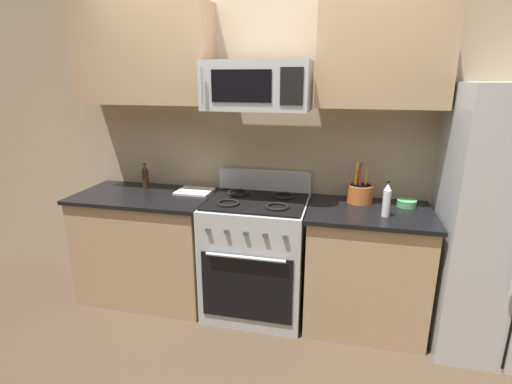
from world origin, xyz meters
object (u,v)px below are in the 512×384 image
microwave (258,85)px  bottle_soy (145,177)px  utensil_crock (360,193)px  cutting_board (195,191)px  range_oven (257,255)px  refrigerator (505,223)px  prep_bowl (407,203)px  bottle_vinegar (387,200)px

microwave → bottle_soy: 1.27m
utensil_crock → cutting_board: (-1.31, -0.04, -0.07)m
utensil_crock → bottle_soy: (-1.77, -0.01, 0.02)m
range_oven → refrigerator: size_ratio=0.61×
range_oven → prep_bowl: size_ratio=7.86×
range_oven → utensil_crock: size_ratio=3.59×
utensil_crock → cutting_board: bearing=-178.4°
microwave → cutting_board: (-0.56, 0.12, -0.85)m
utensil_crock → bottle_soy: 1.77m
range_oven → utensil_crock: bearing=13.4°
refrigerator → cutting_board: bearing=175.9°
refrigerator → bottle_soy: bearing=176.0°
utensil_crock → bottle_soy: utensil_crock is taller
cutting_board → bottle_vinegar: size_ratio=1.13×
utensil_crock → prep_bowl: size_ratio=2.19×
microwave → utensil_crock: (0.76, 0.15, -0.78)m
cutting_board → bottle_vinegar: (1.48, -0.25, 0.11)m
refrigerator → prep_bowl: refrigerator is taller
microwave → prep_bowl: microwave is taller
bottle_soy → refrigerator: bearing=-4.0°
refrigerator → microwave: bearing=178.5°
refrigerator → prep_bowl: 0.62m
prep_bowl → utensil_crock: bearing=174.3°
bottle_vinegar → prep_bowl: (0.17, 0.25, -0.09)m
bottle_soy → bottle_vinegar: size_ratio=0.85×
microwave → prep_bowl: 1.37m
utensil_crock → microwave: bearing=-168.6°
microwave → utensil_crock: 1.10m
refrigerator → bottle_soy: refrigerator is taller
bottle_soy → microwave: bearing=-8.2°
utensil_crock → bottle_vinegar: 0.33m
range_oven → microwave: 1.29m
range_oven → bottle_vinegar: size_ratio=4.35×
bottle_vinegar → prep_bowl: 0.31m
bottle_vinegar → utensil_crock: bearing=120.2°
range_oven → cutting_board: (-0.56, 0.14, 0.45)m
range_oven → bottle_vinegar: bearing=-6.4°
prep_bowl → range_oven: bearing=-172.3°
refrigerator → utensil_crock: size_ratio=5.90×
range_oven → bottle_soy: size_ratio=5.13×
utensil_crock → prep_bowl: bearing=-5.7°
bottle_vinegar → cutting_board: bearing=170.5°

